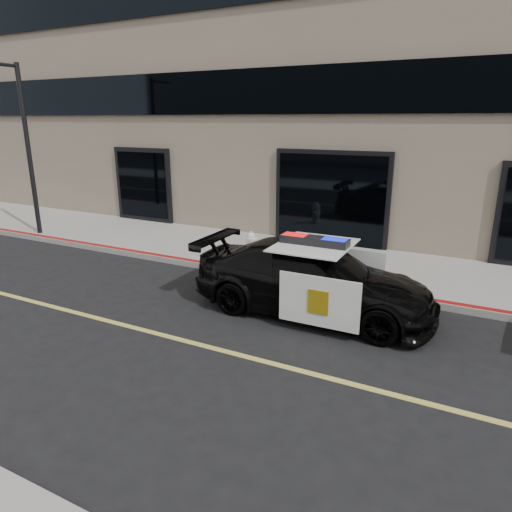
% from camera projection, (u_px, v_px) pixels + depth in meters
% --- Properties ---
extents(ground, '(120.00, 120.00, 0.00)m').
position_uv_depth(ground, '(250.00, 358.00, 7.39)').
color(ground, black).
rests_on(ground, ground).
extents(sidewalk_n, '(60.00, 3.50, 0.15)m').
position_uv_depth(sidewalk_n, '(344.00, 265.00, 11.84)').
color(sidewalk_n, gray).
rests_on(sidewalk_n, ground).
extents(building_n, '(60.00, 7.00, 12.00)m').
position_uv_depth(building_n, '(402.00, 45.00, 14.61)').
color(building_n, '#756856').
rests_on(building_n, ground).
extents(police_car, '(2.23, 4.81, 1.56)m').
position_uv_depth(police_car, '(313.00, 279.00, 8.96)').
color(police_car, black).
rests_on(police_car, ground).
extents(fire_hydrant, '(0.34, 0.47, 0.75)m').
position_uv_depth(fire_hydrant, '(251.00, 247.00, 11.96)').
color(fire_hydrant, white).
rests_on(fire_hydrant, sidewalk_n).
extents(street_light, '(0.14, 1.31, 5.17)m').
position_uv_depth(street_light, '(26.00, 143.00, 14.03)').
color(street_light, black).
rests_on(street_light, sidewalk_n).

